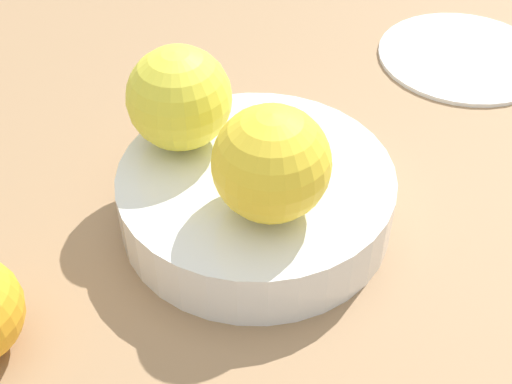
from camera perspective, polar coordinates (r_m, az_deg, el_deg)
The scene contains 5 objects.
ground_plane at distance 51.96cm, azimuth -0.00°, elevation -2.89°, with size 110.00×110.00×2.00cm, color #997551.
fruit_bowl at distance 49.83cm, azimuth -0.00°, elevation -0.46°, with size 19.30×19.30×4.30cm.
orange_in_bowl_0 at distance 49.20cm, azimuth -6.23°, elevation 7.57°, with size 7.37×7.37×7.37cm, color yellow.
orange_in_bowl_1 at distance 43.33cm, azimuth 1.26°, elevation 2.31°, with size 7.51×7.51×7.51cm, color yellow.
side_plate at distance 70.76cm, azimuth 16.46°, elevation 10.62°, with size 16.04×16.04×0.80cm, color white.
Camera 1 is at (-11.32, 34.41, 36.25)cm, focal length 49.43 mm.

